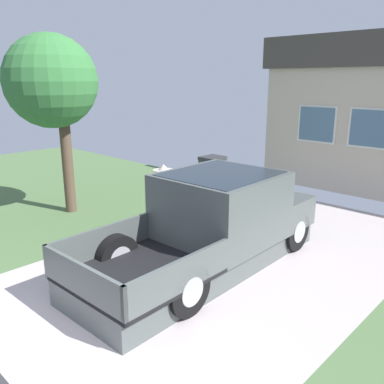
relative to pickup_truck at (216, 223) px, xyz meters
name	(u,v)px	position (x,y,z in m)	size (l,w,h in m)	color
pickup_truck	(216,223)	(0.00, 0.00, 0.00)	(2.14, 5.06, 1.68)	#4D5352
person_with_hat	(164,198)	(-1.39, -0.03, 0.19)	(0.43, 0.43, 1.67)	black
handbag	(150,237)	(-1.56, -0.29, -0.64)	(0.37, 0.19, 0.40)	#232328
front_yard_tree	(52,82)	(-4.70, -0.53, 2.49)	(2.21, 2.21, 4.37)	brown
wheeled_trash_bin	(212,171)	(-3.55, 3.98, -0.21)	(0.60, 0.72, 1.01)	#424247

